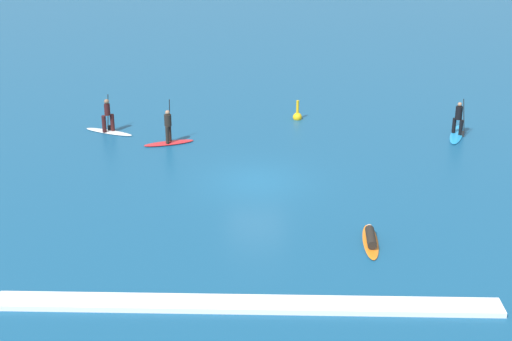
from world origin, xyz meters
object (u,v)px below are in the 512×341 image
object	(u,v)px
surfer_on_white_board	(108,123)
surfer_on_blue_board	(458,127)
surfer_on_orange_board	(371,239)
surfer_on_red_board	(169,134)
marker_buoy	(297,116)

from	to	relation	value
surfer_on_white_board	surfer_on_blue_board	size ratio (longest dim) A/B	0.87
surfer_on_blue_board	surfer_on_orange_board	bearing A→B (deg)	-7.50
surfer_on_red_board	surfer_on_orange_board	xyz separation A→B (m)	(8.88, -10.61, -0.35)
marker_buoy	surfer_on_red_board	bearing A→B (deg)	-147.12
surfer_on_blue_board	marker_buoy	bearing A→B (deg)	-88.91
surfer_on_orange_board	surfer_on_white_board	bearing A→B (deg)	47.38
surfer_on_white_board	surfer_on_orange_board	bearing A→B (deg)	158.60
surfer_on_white_board	surfer_on_orange_board	distance (m)	17.40
surfer_on_blue_board	marker_buoy	distance (m)	8.63
surfer_on_red_board	marker_buoy	distance (m)	7.85
marker_buoy	surfer_on_white_board	bearing A→B (deg)	-165.66
surfer_on_red_board	surfer_on_blue_board	xyz separation A→B (m)	(14.83, 1.71, -0.03)
surfer_on_blue_board	surfer_on_orange_board	distance (m)	13.68
surfer_on_orange_board	marker_buoy	bearing A→B (deg)	11.18
surfer_on_red_board	surfer_on_orange_board	bearing A→B (deg)	-71.47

